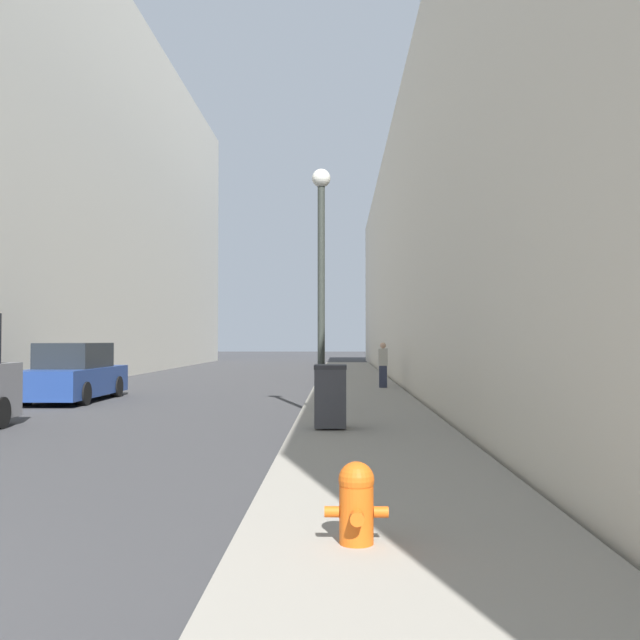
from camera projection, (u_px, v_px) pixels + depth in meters
sidewalk_right at (360, 396)px, 21.41m from camera, size 3.03×60.00×0.13m
building_right_stone at (539, 249)px, 29.36m from camera, size 12.00×60.00×11.06m
fire_hydrant at (356, 501)px, 5.77m from camera, size 0.52×0.41×0.66m
trash_bin at (330, 396)px, 13.25m from camera, size 0.60×0.72×1.18m
lamppost at (321, 270)px, 16.75m from camera, size 0.44×0.44×5.68m
parked_sedan_near at (74, 375)px, 20.60m from camera, size 1.81×4.74×1.68m
pedestrian_on_sidewalk at (383, 365)px, 24.44m from camera, size 0.31×0.20×1.55m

